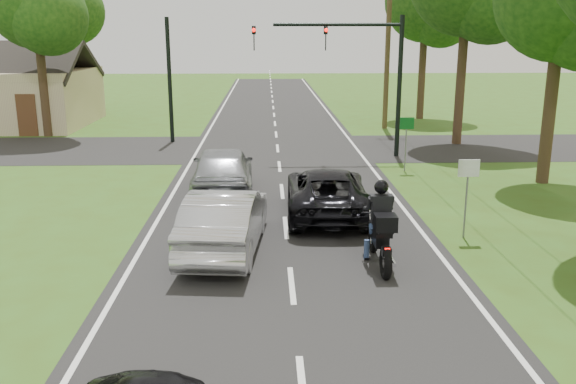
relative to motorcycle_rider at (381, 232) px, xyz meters
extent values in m
plane|color=#365116|center=(-2.10, -1.09, -0.81)|extent=(140.00, 140.00, 0.00)
cube|color=black|center=(-2.10, 8.91, -0.81)|extent=(8.00, 100.00, 0.01)
cube|color=black|center=(-2.10, 14.91, -0.81)|extent=(60.00, 7.00, 0.01)
torus|color=black|center=(0.00, 0.90, -0.45)|extent=(0.16, 0.72, 0.72)
torus|color=black|center=(0.00, -0.74, -0.45)|extent=(0.18, 0.79, 0.79)
cube|color=black|center=(0.00, 0.19, -0.12)|extent=(0.31, 1.04, 0.33)
sphere|color=black|center=(0.00, 0.46, 0.08)|extent=(0.37, 0.37, 0.37)
cube|color=black|center=(0.00, -0.20, 0.08)|extent=(0.37, 0.60, 0.11)
cube|color=#FF0C07|center=(-0.01, -0.86, -0.10)|extent=(0.11, 0.03, 0.05)
cylinder|color=silver|center=(0.17, -0.42, -0.47)|extent=(0.10, 0.88, 0.10)
cylinder|color=black|center=(0.00, 0.68, 0.27)|extent=(0.68, 0.04, 0.04)
cube|color=black|center=(0.00, -0.52, 0.40)|extent=(0.48, 0.44, 0.35)
cube|color=black|center=(0.00, 0.02, 0.55)|extent=(0.44, 0.24, 0.66)
sphere|color=black|center=(0.00, 0.10, 1.06)|extent=(0.33, 0.33, 0.33)
cylinder|color=navy|center=(-0.24, 0.39, -0.56)|extent=(0.13, 0.13, 0.49)
cylinder|color=navy|center=(0.24, 0.39, -0.56)|extent=(0.13, 0.13, 0.49)
imported|color=black|center=(-0.83, 4.15, -0.10)|extent=(2.51, 5.14, 1.41)
imported|color=silver|center=(-3.66, 1.14, -0.02)|extent=(2.09, 4.88, 1.56)
imported|color=#989A9F|center=(-4.09, 6.50, 0.04)|extent=(2.15, 5.03, 1.69)
cylinder|color=black|center=(3.10, 12.91, 2.19)|extent=(0.20, 0.20, 6.00)
cylinder|color=black|center=(0.40, 12.91, 4.79)|extent=(5.40, 0.14, 0.14)
imported|color=black|center=(-0.10, 12.91, 4.24)|extent=(0.16, 0.36, 1.00)
imported|color=black|center=(-3.10, 12.91, 4.24)|extent=(0.16, 0.36, 1.00)
sphere|color=#FF0C07|center=(-0.10, 12.73, 4.57)|extent=(0.16, 0.16, 0.16)
sphere|color=#FF0C07|center=(-3.10, 12.73, 4.57)|extent=(0.16, 0.16, 0.16)
cylinder|color=black|center=(-7.30, 16.91, 2.19)|extent=(0.20, 0.20, 6.00)
cylinder|color=brown|center=(4.10, 20.91, 4.19)|extent=(0.28, 0.28, 10.00)
cylinder|color=slate|center=(2.60, 1.91, 0.19)|extent=(0.05, 0.05, 2.00)
cube|color=silver|center=(2.60, 1.88, 1.09)|extent=(0.55, 0.04, 0.45)
cylinder|color=slate|center=(2.80, 9.91, 0.19)|extent=(0.05, 0.05, 2.00)
cube|color=#0C591E|center=(2.80, 9.88, 1.09)|extent=(0.55, 0.04, 0.45)
cylinder|color=#332316|center=(7.40, 7.91, 2.13)|extent=(0.44, 0.44, 5.88)
cylinder|color=#332316|center=(6.70, 15.91, 2.69)|extent=(0.44, 0.44, 7.00)
cylinder|color=#332316|center=(7.10, 24.91, 2.41)|extent=(0.44, 0.44, 6.44)
sphere|color=#12370F|center=(7.10, 24.91, 6.32)|extent=(4.95, 4.95, 4.95)
sphere|color=#12370F|center=(7.92, 24.25, 5.51)|extent=(3.96, 3.96, 3.96)
cylinder|color=#332316|center=(-14.10, 18.91, 2.27)|extent=(0.44, 0.44, 6.16)
sphere|color=#12370F|center=(-14.10, 18.91, 6.01)|extent=(4.80, 4.80, 4.80)
sphere|color=#12370F|center=(-13.30, 18.27, 5.24)|extent=(3.84, 3.84, 3.84)
cylinder|color=#332316|center=(-16.10, 28.91, 2.55)|extent=(0.44, 0.44, 6.72)
sphere|color=#12370F|center=(-15.20, 28.19, 5.79)|extent=(4.32, 4.32, 4.32)
cube|color=tan|center=(-18.10, 22.91, 0.79)|extent=(10.00, 8.00, 3.20)
cube|color=black|center=(-18.10, 24.91, 2.89)|extent=(10.20, 4.00, 2.29)
camera|label=1|loc=(-2.62, -13.28, 4.48)|focal=38.00mm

